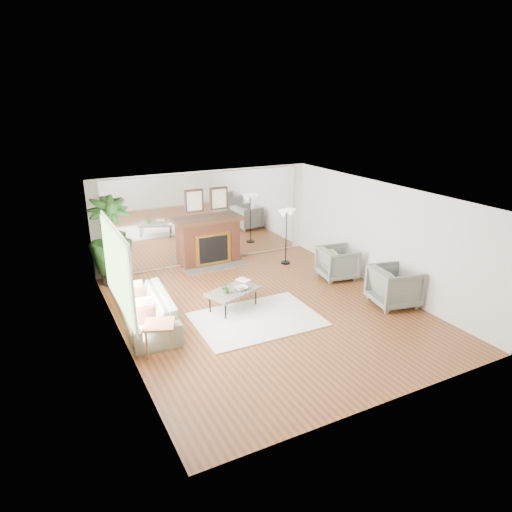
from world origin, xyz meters
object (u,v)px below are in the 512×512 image
sofa (147,310)px  potted_ficus (110,238)px  coffee_table (233,292)px  floor_lamp (287,218)px  armchair_back (338,263)px  armchair_front (395,286)px  fireplace (210,241)px  side_table (159,328)px

sofa → potted_ficus: (-0.15, 2.56, 0.81)m
coffee_table → floor_lamp: size_ratio=0.84×
armchair_back → armchair_front: bearing=-165.4°
sofa → armchair_front: bearing=76.9°
fireplace → potted_ficus: bearing=-176.5°
armchair_back → floor_lamp: (-0.62, 1.50, 0.89)m
fireplace → coffee_table: size_ratio=1.61×
sofa → armchair_front: 5.27m
fireplace → sofa: bearing=-132.0°
sofa → floor_lamp: floor_lamp is taller
fireplace → floor_lamp: fireplace is taller
coffee_table → side_table: size_ratio=1.89×
coffee_table → sofa: size_ratio=0.56×
coffee_table → sofa: sofa is taller
side_table → armchair_back: bearing=16.6°
armchair_back → side_table: armchair_back is taller
sofa → floor_lamp: bearing=116.6°
fireplace → sofa: (-2.45, -2.72, -0.33)m
armchair_back → side_table: bearing=116.4°
armchair_back → potted_ficus: potted_ficus is taller
fireplace → coffee_table: bearing=-102.4°
coffee_table → floor_lamp: 3.26m
side_table → floor_lamp: size_ratio=0.44×
armchair_back → floor_lamp: floor_lamp is taller
side_table → floor_lamp: (4.34, 2.97, 0.79)m
sofa → potted_ficus: potted_ficus is taller
sofa → potted_ficus: bearing=-173.3°
armchair_back → coffee_table: bearing=108.2°
armchair_front → floor_lamp: 3.52m
fireplace → armchair_back: bearing=-44.2°
sofa → side_table: 1.15m
floor_lamp → side_table: bearing=-145.6°
fireplace → armchair_front: bearing=-58.4°
potted_ficus → coffee_table: bearing=-53.6°
potted_ficus → floor_lamp: bearing=-9.3°
armchair_front → side_table: bearing=97.3°
coffee_table → floor_lamp: (2.46, 1.95, 0.88)m
floor_lamp → armchair_back: bearing=-67.6°
armchair_front → armchair_back: bearing=16.0°
fireplace → potted_ficus: potted_ficus is taller
coffee_table → armchair_front: armchair_front is taller
potted_ficus → side_table: bearing=-88.6°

